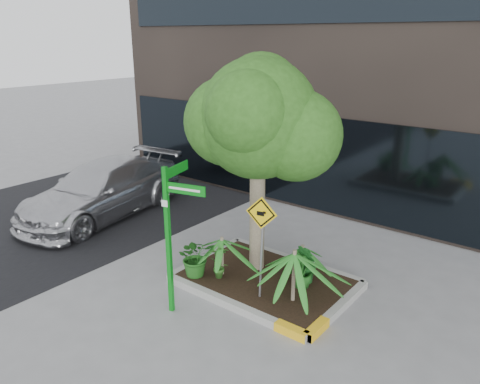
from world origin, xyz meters
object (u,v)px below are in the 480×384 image
Objects in this scene: tree at (259,119)px; parked_car at (102,190)px; cattle_sign at (261,230)px; street_sign_post at (172,224)px.

tree is 0.89× the size of parked_car.
tree is 2.29× the size of cattle_sign.
street_sign_post is (4.95, -2.10, 0.94)m from parked_car.
tree is 5.85m from parked_car.
cattle_sign is at bearing -16.80° from parked_car.
street_sign_post is (-0.34, -2.02, -1.57)m from tree.
parked_car is (-5.29, 0.08, -2.51)m from tree.
tree is 2.58m from street_sign_post.
parked_car is 5.45m from street_sign_post.
cattle_sign is (0.73, -0.89, -1.78)m from tree.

